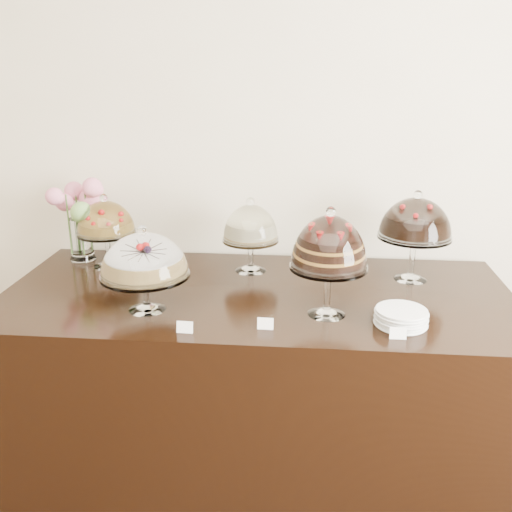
# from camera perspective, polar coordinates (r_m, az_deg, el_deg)

# --- Properties ---
(wall_back) EXTENTS (5.00, 0.04, 3.00)m
(wall_back) POSITION_cam_1_polar(r_m,az_deg,el_deg) (2.86, 0.27, 11.91)
(wall_back) COLOR beige
(wall_back) RESTS_ON ground
(display_counter) EXTENTS (2.20, 1.00, 0.90)m
(display_counter) POSITION_cam_1_polar(r_m,az_deg,el_deg) (2.68, 0.10, -12.50)
(display_counter) COLOR black
(display_counter) RESTS_ON ground
(cake_stand_sugar_sponge) EXTENTS (0.35, 0.35, 0.35)m
(cake_stand_sugar_sponge) POSITION_cam_1_polar(r_m,az_deg,el_deg) (2.27, -11.13, -0.26)
(cake_stand_sugar_sponge) COLOR white
(cake_stand_sugar_sponge) RESTS_ON display_counter
(cake_stand_choco_layer) EXTENTS (0.30, 0.30, 0.44)m
(cake_stand_choco_layer) POSITION_cam_1_polar(r_m,az_deg,el_deg) (2.18, 7.35, 0.98)
(cake_stand_choco_layer) COLOR white
(cake_stand_choco_layer) RESTS_ON display_counter
(cake_stand_cheesecake) EXTENTS (0.27, 0.27, 0.36)m
(cake_stand_cheesecake) POSITION_cam_1_polar(r_m,az_deg,el_deg) (2.66, -0.55, 2.97)
(cake_stand_cheesecake) COLOR white
(cake_stand_cheesecake) RESTS_ON display_counter
(cake_stand_dark_choco) EXTENTS (0.33, 0.33, 0.42)m
(cake_stand_dark_choco) POSITION_cam_1_polar(r_m,az_deg,el_deg) (2.63, 15.67, 3.34)
(cake_stand_dark_choco) COLOR white
(cake_stand_dark_choco) RESTS_ON display_counter
(cake_stand_fruit_tart) EXTENTS (0.28, 0.28, 0.36)m
(cake_stand_fruit_tart) POSITION_cam_1_polar(r_m,az_deg,el_deg) (2.81, -14.80, 3.39)
(cake_stand_fruit_tart) COLOR white
(cake_stand_fruit_tart) RESTS_ON display_counter
(flower_vase) EXTENTS (0.24, 0.28, 0.41)m
(flower_vase) POSITION_cam_1_polar(r_m,az_deg,el_deg) (2.95, -17.21, 4.26)
(flower_vase) COLOR white
(flower_vase) RESTS_ON display_counter
(plate_stack) EXTENTS (0.20, 0.20, 0.06)m
(plate_stack) POSITION_cam_1_polar(r_m,az_deg,el_deg) (2.23, 14.30, -5.95)
(plate_stack) COLOR white
(plate_stack) RESTS_ON display_counter
(price_card_left) EXTENTS (0.06, 0.02, 0.04)m
(price_card_left) POSITION_cam_1_polar(r_m,az_deg,el_deg) (2.12, -7.14, -7.08)
(price_card_left) COLOR white
(price_card_left) RESTS_ON display_counter
(price_card_right) EXTENTS (0.06, 0.02, 0.04)m
(price_card_right) POSITION_cam_1_polar(r_m,az_deg,el_deg) (2.12, 14.01, -7.50)
(price_card_right) COLOR white
(price_card_right) RESTS_ON display_counter
(price_card_extra) EXTENTS (0.06, 0.02, 0.04)m
(price_card_extra) POSITION_cam_1_polar(r_m,az_deg,el_deg) (2.13, 0.94, -6.78)
(price_card_extra) COLOR white
(price_card_extra) RESTS_ON display_counter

